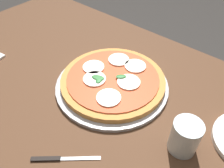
{
  "coord_description": "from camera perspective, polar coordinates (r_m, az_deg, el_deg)",
  "views": [
    {
      "loc": [
        -0.33,
        0.35,
        1.28
      ],
      "look_at": [
        0.02,
        -0.06,
        0.78
      ],
      "focal_mm": 36.76,
      "sensor_mm": 36.0,
      "label": 1
    }
  ],
  "objects": [
    {
      "name": "serving_tray",
      "position": [
        0.74,
        0.0,
        -0.23
      ],
      "size": [
        0.36,
        0.36,
        0.01
      ],
      "primitive_type": "cylinder",
      "color": "#B2B2B7",
      "rests_on": "dining_table"
    },
    {
      "name": "dining_table",
      "position": [
        0.78,
        -1.55,
        -8.78
      ],
      "size": [
        1.56,
        0.85,
        0.77
      ],
      "color": "#4C301E",
      "rests_on": "ground_plane"
    },
    {
      "name": "knife",
      "position": [
        0.6,
        -13.58,
        -17.63
      ],
      "size": [
        0.13,
        0.12,
        0.01
      ],
      "color": "black",
      "rests_on": "dining_table"
    },
    {
      "name": "glass_cup",
      "position": [
        0.59,
        17.74,
        -12.31
      ],
      "size": [
        0.07,
        0.07,
        0.09
      ],
      "primitive_type": "cylinder",
      "color": "silver",
      "rests_on": "dining_table"
    },
    {
      "name": "pizza",
      "position": [
        0.73,
        0.23,
        1.1
      ],
      "size": [
        0.33,
        0.33,
        0.03
      ],
      "color": "#C6843F",
      "rests_on": "serving_tray"
    }
  ]
}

